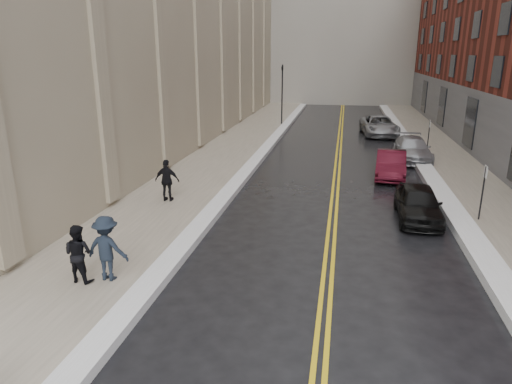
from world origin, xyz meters
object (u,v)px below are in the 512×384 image
at_px(car_silver_far, 379,126).
at_px(pedestrian_a, 78,253).
at_px(car_black, 418,203).
at_px(pedestrian_b, 107,248).
at_px(pedestrian_c, 167,180).
at_px(car_maroon, 391,164).
at_px(car_silver_near, 412,149).

relative_size(car_silver_far, pedestrian_a, 3.33).
bearing_deg(car_black, pedestrian_b, -142.28).
bearing_deg(pedestrian_a, car_silver_far, -102.39).
bearing_deg(pedestrian_c, car_maroon, -147.80).
bearing_deg(pedestrian_a, pedestrian_c, -80.21).
distance_m(car_black, pedestrian_c, 10.09).
distance_m(car_silver_near, pedestrian_c, 15.40).
bearing_deg(car_silver_near, pedestrian_c, -138.10).
xyz_separation_m(car_silver_far, pedestrian_c, (-9.83, -19.03, 0.29)).
relative_size(car_maroon, pedestrian_b, 2.24).
height_order(pedestrian_a, pedestrian_b, pedestrian_b).
bearing_deg(car_silver_far, pedestrian_b, -114.17).
height_order(car_silver_near, pedestrian_b, pedestrian_b).
xyz_separation_m(car_black, car_maroon, (-0.47, 6.26, 0.02)).
bearing_deg(pedestrian_b, pedestrian_a, 21.50).
bearing_deg(pedestrian_a, car_maroon, -117.14).
distance_m(car_black, car_maroon, 6.28).
distance_m(car_black, pedestrian_b, 11.45).
bearing_deg(pedestrian_c, car_silver_near, -137.72).
xyz_separation_m(car_silver_far, pedestrian_b, (-8.84, -25.94, 0.32)).
distance_m(pedestrian_a, pedestrian_c, 7.16).
height_order(car_black, pedestrian_a, pedestrian_a).
xyz_separation_m(car_maroon, pedestrian_c, (-9.61, -6.29, 0.36)).
relative_size(car_black, car_maroon, 0.94).
height_order(car_black, pedestrian_c, pedestrian_c).
height_order(car_maroon, car_silver_far, car_silver_far).
height_order(car_black, car_silver_far, car_silver_far).
xyz_separation_m(car_black, pedestrian_a, (-9.82, -7.18, 0.30)).
distance_m(car_silver_near, car_silver_far, 8.59).
relative_size(car_silver_near, pedestrian_a, 2.87).
height_order(car_silver_far, pedestrian_c, pedestrian_c).
relative_size(car_maroon, pedestrian_c, 2.32).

